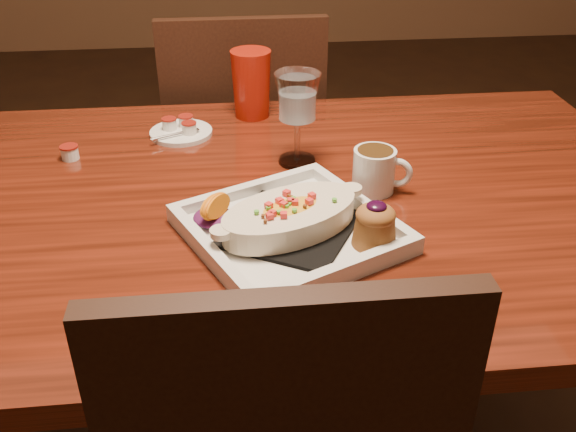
{
  "coord_description": "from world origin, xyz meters",
  "views": [
    {
      "loc": [
        -0.05,
        -0.98,
        1.3
      ],
      "look_at": [
        0.04,
        -0.11,
        0.77
      ],
      "focal_mm": 40.0,
      "sensor_mm": 36.0,
      "label": 1
    }
  ],
  "objects": [
    {
      "name": "chair_far",
      "position": [
        -0.0,
        0.63,
        0.51
      ],
      "size": [
        0.42,
        0.42,
        0.93
      ],
      "rotation": [
        0.0,
        0.0,
        3.14
      ],
      "color": "black",
      "rests_on": "floor"
    },
    {
      "name": "creamer_loose",
      "position": [
        -0.35,
        0.18,
        0.76
      ],
      "size": [
        0.04,
        0.04,
        0.03
      ],
      "color": "silver",
      "rests_on": "table"
    },
    {
      "name": "table",
      "position": [
        0.0,
        0.0,
        0.65
      ],
      "size": [
        1.5,
        0.9,
        0.75
      ],
      "color": "maroon",
      "rests_on": "floor"
    },
    {
      "name": "saucer",
      "position": [
        -0.14,
        0.28,
        0.76
      ],
      "size": [
        0.13,
        0.13,
        0.09
      ],
      "color": "silver",
      "rests_on": "table"
    },
    {
      "name": "goblet",
      "position": [
        0.08,
        0.12,
        0.87
      ],
      "size": [
        0.08,
        0.08,
        0.18
      ],
      "color": "silver",
      "rests_on": "table"
    },
    {
      "name": "red_tumbler",
      "position": [
        0.01,
        0.37,
        0.82
      ],
      "size": [
        0.09,
        0.09,
        0.15
      ],
      "primitive_type": "cone",
      "color": "#A61A0B",
      "rests_on": "table"
    },
    {
      "name": "plate",
      "position": [
        0.05,
        -0.14,
        0.78
      ],
      "size": [
        0.39,
        0.39,
        0.08
      ],
      "rotation": [
        0.0,
        0.0,
        0.45
      ],
      "color": "silver",
      "rests_on": "table"
    },
    {
      "name": "coffee_mug",
      "position": [
        0.21,
        -0.0,
        0.79
      ],
      "size": [
        0.1,
        0.07,
        0.08
      ],
      "rotation": [
        0.0,
        0.0,
        -0.32
      ],
      "color": "silver",
      "rests_on": "table"
    }
  ]
}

